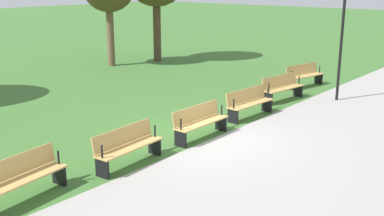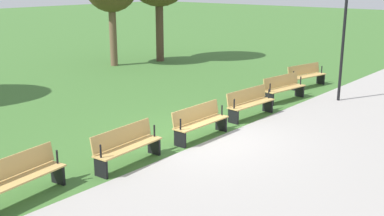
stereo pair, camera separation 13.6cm
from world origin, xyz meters
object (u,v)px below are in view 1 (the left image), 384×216
bench_3 (200,121)px  bench_5 (21,177)px  bench_2 (249,102)px  lamp_post (343,17)px  bench_0 (304,75)px  bench_4 (127,145)px  bench_1 (282,87)px

bench_3 → bench_5: 5.18m
bench_2 → lamp_post: lamp_post is taller
bench_0 → bench_3: same height
bench_2 → bench_4: size_ratio=1.00×
bench_0 → bench_1: bearing=21.0°
bench_4 → bench_5: bearing=-9.5°
bench_0 → lamp_post: lamp_post is taller
bench_2 → bench_5: bearing=1.9°
bench_0 → bench_3: bearing=17.2°
bench_4 → bench_5: (2.58, -0.26, 0.00)m
bench_0 → bench_5: bearing=13.4°
bench_4 → bench_5: same height
bench_4 → bench_0: bearing=180.0°
bench_4 → lamp_post: 9.43m
bench_0 → bench_1: (2.55, 0.43, 0.00)m
bench_3 → bench_4: bearing=-1.9°
bench_3 → bench_5: (5.17, -0.34, 0.00)m
bench_2 → bench_3: same height
bench_0 → bench_4: same height
lamp_post → bench_3: bearing=-10.4°
bench_3 → lamp_post: size_ratio=0.45×
bench_0 → bench_3: (7.72, 0.77, 0.00)m
bench_0 → bench_3: 7.76m
bench_2 → lamp_post: (-3.84, 1.27, 2.46)m
bench_0 → bench_2: bearing=19.1°
bench_1 → bench_4: same height
bench_5 → lamp_post: 11.95m
bench_5 → bench_2: bearing=170.4°
bench_0 → lamp_post: size_ratio=0.46×
bench_1 → bench_3: bearing=11.5°
bench_2 → bench_5: size_ratio=0.99×
bench_0 → bench_1: size_ratio=1.01×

